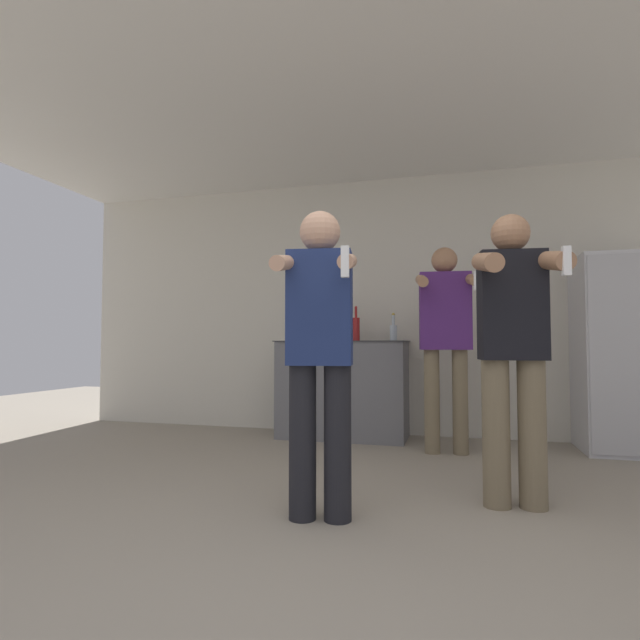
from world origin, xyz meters
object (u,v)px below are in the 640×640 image
object	(u,v)px
bottle_green_wine	(356,328)
bottle_dark_rum	(341,326)
bottle_clear_vodka	(393,331)
person_woman_foreground	(320,346)
refrigerator	(628,353)
bottle_red_label	(308,329)
bottle_brown_liquor	(322,327)
person_spectator_back	(445,330)
person_man_side	(513,343)

from	to	relation	value
bottle_green_wine	bottle_dark_rum	xyz separation A→B (m)	(-0.15, -0.00, 0.02)
bottle_clear_vodka	person_woman_foreground	bearing A→B (deg)	-93.10
refrigerator	bottle_clear_vodka	world-z (taller)	refrigerator
bottle_red_label	person_woman_foreground	distance (m)	2.28
refrigerator	bottle_clear_vodka	size ratio (longest dim) A/B	6.28
bottle_clear_vodka	bottle_brown_liquor	bearing A→B (deg)	180.00
refrigerator	bottle_red_label	distance (m)	2.76
bottle_brown_liquor	bottle_dark_rum	distance (m)	0.18
refrigerator	person_spectator_back	world-z (taller)	person_spectator_back
bottle_clear_vodka	bottle_green_wine	world-z (taller)	bottle_green_wine
bottle_red_label	bottle_clear_vodka	bearing A→B (deg)	0.00
person_man_side	person_spectator_back	distance (m)	1.34
bottle_red_label	person_man_side	bearing A→B (deg)	-45.46
bottle_dark_rum	refrigerator	bearing A→B (deg)	0.09
bottle_red_label	person_woman_foreground	size ratio (longest dim) A/B	0.19
bottle_clear_vodka	person_spectator_back	xyz separation A→B (m)	(0.47, -0.44, -0.00)
refrigerator	person_woman_foreground	xyz separation A→B (m)	(-2.04, -2.17, 0.07)
bottle_green_wine	bottle_dark_rum	size ratio (longest dim) A/B	0.90
bottle_clear_vodka	bottle_brown_liquor	xyz separation A→B (m)	(-0.68, 0.00, 0.05)
bottle_red_label	bottle_brown_liquor	bearing A→B (deg)	0.00
bottle_brown_liquor	person_woman_foreground	bearing A→B (deg)	-75.39
bottle_dark_rum	person_woman_foreground	bearing A→B (deg)	-80.04
bottle_brown_liquor	bottle_green_wine	xyz separation A→B (m)	(0.33, -0.00, -0.02)
bottle_brown_liquor	person_woman_foreground	distance (m)	2.24
person_woman_foreground	bottle_dark_rum	bearing A→B (deg)	99.96
refrigerator	bottle_green_wine	distance (m)	2.28
person_man_side	person_spectator_back	size ratio (longest dim) A/B	0.96
bottle_red_label	person_woman_foreground	world-z (taller)	person_woman_foreground
bottle_clear_vodka	person_woman_foreground	size ratio (longest dim) A/B	0.16
bottle_dark_rum	bottle_red_label	size ratio (longest dim) A/B	1.23
bottle_dark_rum	person_spectator_back	world-z (taller)	person_spectator_back
bottle_red_label	bottle_green_wine	bearing A→B (deg)	0.00
bottle_brown_liquor	bottle_dark_rum	size ratio (longest dim) A/B	0.98
bottle_dark_rum	person_man_side	size ratio (longest dim) A/B	0.23
bottle_brown_liquor	bottle_green_wine	distance (m)	0.33
bottle_dark_rum	person_man_side	xyz separation A→B (m)	(1.36, -1.71, -0.17)
refrigerator	bottle_dark_rum	distance (m)	2.43
bottle_dark_rum	bottle_red_label	xyz separation A→B (m)	(-0.33, 0.00, -0.03)
bottle_dark_rum	person_spectator_back	xyz separation A→B (m)	(0.97, -0.44, -0.06)
person_woman_foreground	bottle_green_wine	bearing A→B (deg)	96.19
bottle_brown_liquor	person_man_side	bearing A→B (deg)	-48.04
bottle_brown_liquor	bottle_red_label	world-z (taller)	bottle_brown_liquor
person_woman_foreground	person_spectator_back	bearing A→B (deg)	71.07
refrigerator	person_spectator_back	xyz separation A→B (m)	(-1.45, -0.44, 0.19)
bottle_clear_vodka	person_spectator_back	distance (m)	0.65
refrigerator	bottle_clear_vodka	bearing A→B (deg)	-179.89
bottle_green_wine	person_woman_foreground	bearing A→B (deg)	-83.81
refrigerator	person_woman_foreground	bearing A→B (deg)	-133.25
refrigerator	bottle_green_wine	world-z (taller)	refrigerator
bottle_green_wine	bottle_clear_vodka	bearing A→B (deg)	0.00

